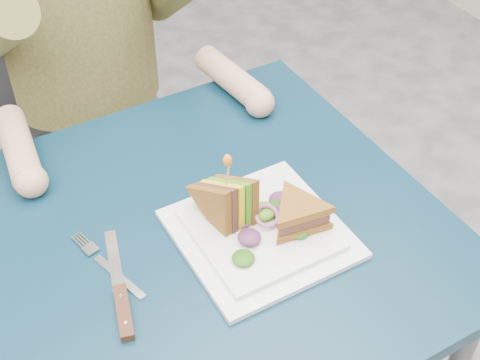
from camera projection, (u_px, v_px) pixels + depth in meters
table at (212, 257)px, 1.17m from camera, size 0.75×0.75×0.73m
chair at (82, 100)px, 1.70m from camera, size 0.42×0.40×0.93m
plate at (260, 232)px, 1.09m from camera, size 0.26×0.26×0.02m
sandwich_flat at (298, 214)px, 1.07m from camera, size 0.13×0.13×0.05m
sandwich_upright at (228, 203)px, 1.08m from camera, size 0.09×0.14×0.14m
fork at (109, 267)px, 1.05m from camera, size 0.06×0.18×0.01m
knife at (122, 302)px, 0.99m from camera, size 0.07×0.22×0.02m
toothpick at (228, 174)px, 1.04m from camera, size 0.01×0.01×0.06m
toothpick_frill at (228, 160)px, 1.02m from camera, size 0.01×0.01×0.02m
lettuce_spill at (260, 218)px, 1.09m from camera, size 0.15×0.13×0.02m
onion_ring at (267, 216)px, 1.09m from camera, size 0.04×0.04×0.02m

